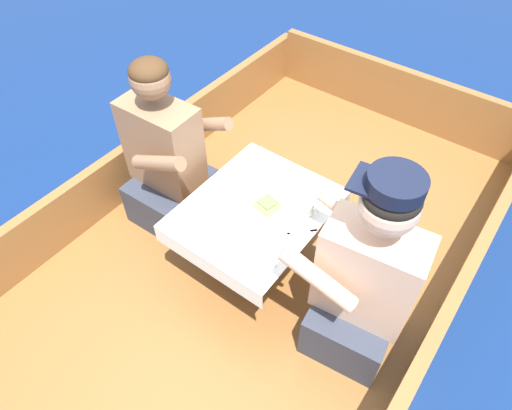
{
  "coord_description": "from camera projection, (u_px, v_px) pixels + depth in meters",
  "views": [
    {
      "loc": [
        0.88,
        -1.2,
        2.35
      ],
      "look_at": [
        0.0,
        -0.02,
        0.75
      ],
      "focal_mm": 32.0,
      "sensor_mm": 36.0,
      "label": 1
    }
  ],
  "objects": [
    {
      "name": "cockpit_table",
      "position": [
        256.0,
        214.0,
        2.23
      ],
      "size": [
        0.62,
        0.75,
        0.43
      ],
      "color": "#B2B2B7",
      "rests_on": "boat_deck"
    },
    {
      "name": "sandwich",
      "position": [
        267.0,
        205.0,
        2.16
      ],
      "size": [
        0.11,
        0.11,
        0.05
      ],
      "rotation": [
        0.0,
        0.0,
        -0.22
      ],
      "color": "tan",
      "rests_on": "plate_sandwich"
    },
    {
      "name": "coffee_cup_center",
      "position": [
        219.0,
        229.0,
        2.06
      ],
      "size": [
        0.11,
        0.08,
        0.07
      ],
      "color": "silver",
      "rests_on": "cockpit_table"
    },
    {
      "name": "bowl_center_far",
      "position": [
        260.0,
        237.0,
        2.04
      ],
      "size": [
        0.15,
        0.15,
        0.04
      ],
      "color": "silver",
      "rests_on": "cockpit_table"
    },
    {
      "name": "utensil_fork_starboard",
      "position": [
        278.0,
        226.0,
        2.11
      ],
      "size": [
        0.17,
        0.04,
        0.0
      ],
      "rotation": [
        0.0,
        0.0,
        2.98
      ],
      "color": "silver",
      "rests_on": "cockpit_table"
    },
    {
      "name": "person_starboard",
      "position": [
        364.0,
        282.0,
        1.91
      ],
      "size": [
        0.56,
        0.5,
        1.04
      ],
      "rotation": [
        0.0,
        0.0,
        3.27
      ],
      "color": "#333847",
      "rests_on": "boat_deck"
    },
    {
      "name": "plate_bread",
      "position": [
        295.0,
        188.0,
        2.27
      ],
      "size": [
        0.16,
        0.16,
        0.01
      ],
      "color": "silver",
      "rests_on": "cockpit_table"
    },
    {
      "name": "boat_deck",
      "position": [
        259.0,
        273.0,
        2.63
      ],
      "size": [
        1.96,
        3.35,
        0.3
      ],
      "primitive_type": "cube",
      "color": "brown",
      "rests_on": "ground_plane"
    },
    {
      "name": "coffee_cup_starboard",
      "position": [
        258.0,
        155.0,
        2.4
      ],
      "size": [
        0.09,
        0.07,
        0.07
      ],
      "color": "silver",
      "rests_on": "cockpit_table"
    },
    {
      "name": "tin_can",
      "position": [
        271.0,
        183.0,
        2.27
      ],
      "size": [
        0.07,
        0.07,
        0.05
      ],
      "color": "silver",
      "rests_on": "cockpit_table"
    },
    {
      "name": "utensil_spoon_port",
      "position": [
        284.0,
        260.0,
        1.98
      ],
      "size": [
        0.16,
        0.08,
        0.01
      ],
      "rotation": [
        0.0,
        0.0,
        0.43
      ],
      "color": "silver",
      "rests_on": "cockpit_table"
    },
    {
      "name": "bow_coaming",
      "position": [
        395.0,
        92.0,
        3.27
      ],
      "size": [
        1.84,
        0.06,
        0.39
      ],
      "primitive_type": "cube",
      "color": "#936033",
      "rests_on": "boat_deck"
    },
    {
      "name": "gunwale_port",
      "position": [
        134.0,
        166.0,
        2.78
      ],
      "size": [
        0.06,
        3.35,
        0.34
      ],
      "primitive_type": "cube",
      "color": "#936033",
      "rests_on": "boat_deck"
    },
    {
      "name": "bowl_starboard_near",
      "position": [
        221.0,
        198.0,
        2.2
      ],
      "size": [
        0.14,
        0.14,
        0.04
      ],
      "color": "silver",
      "rests_on": "cockpit_table"
    },
    {
      "name": "person_port",
      "position": [
        167.0,
        161.0,
        2.47
      ],
      "size": [
        0.53,
        0.45,
        1.0
      ],
      "rotation": [
        0.0,
        0.0,
        0.03
      ],
      "color": "#333847",
      "rests_on": "boat_deck"
    },
    {
      "name": "ground_plane",
      "position": [
        258.0,
        287.0,
        2.74
      ],
      "size": [
        60.0,
        60.0,
        0.0
      ],
      "primitive_type": "plane",
      "color": "navy"
    },
    {
      "name": "bowl_port_far",
      "position": [
        194.0,
        212.0,
        2.14
      ],
      "size": [
        0.13,
        0.13,
        0.04
      ],
      "color": "silver",
      "rests_on": "cockpit_table"
    },
    {
      "name": "bowl_port_near",
      "position": [
        253.0,
        175.0,
        2.31
      ],
      "size": [
        0.12,
        0.12,
        0.04
      ],
      "color": "silver",
      "rests_on": "cockpit_table"
    },
    {
      "name": "utensil_spoon_starboard",
      "position": [
        321.0,
        191.0,
        2.26
      ],
      "size": [
        0.08,
        0.16,
        0.01
      ],
      "rotation": [
        0.0,
        0.0,
        1.17
      ],
      "color": "silver",
      "rests_on": "cockpit_table"
    },
    {
      "name": "coffee_cup_port",
      "position": [
        307.0,
        206.0,
        2.15
      ],
      "size": [
        0.11,
        0.08,
        0.07
      ],
      "color": "silver",
      "rests_on": "cockpit_table"
    },
    {
      "name": "plate_sandwich",
      "position": [
        267.0,
        209.0,
        2.18
      ],
      "size": [
        0.19,
        0.19,
        0.01
      ],
      "color": "silver",
      "rests_on": "cockpit_table"
    },
    {
      "name": "gunwale_starboard",
      "position": [
        431.0,
        340.0,
        2.01
      ],
      "size": [
        0.06,
        3.35,
        0.34
      ],
      "primitive_type": "cube",
      "color": "#936033",
      "rests_on": "boat_deck"
    },
    {
      "name": "utensil_knife_starboard",
      "position": [
        258.0,
        260.0,
        1.98
      ],
      "size": [
        0.17,
        0.06,
        0.0
      ],
      "rotation": [
        0.0,
        0.0,
        0.27
      ],
      "color": "silver",
      "rests_on": "cockpit_table"
    },
    {
      "name": "utensil_fork_port",
      "position": [
        303.0,
        232.0,
        2.08
      ],
      "size": [
        0.13,
        0.13,
        0.0
      ],
      "rotation": [
        0.0,
        0.0,
        0.8
      ],
      "color": "silver",
      "rests_on": "cockpit_table"
    }
  ]
}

